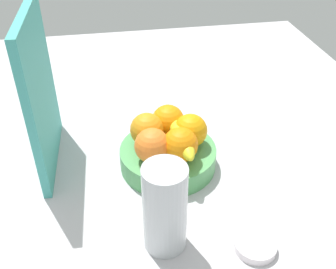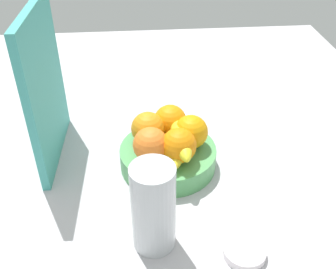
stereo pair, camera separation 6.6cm
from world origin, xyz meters
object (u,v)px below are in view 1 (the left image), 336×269
object	(u,v)px
banana_bunch	(180,140)
thermos_tumbler	(165,208)
orange_front_left	(147,130)
orange_back_left	(190,131)
orange_center	(180,145)
cutting_board	(40,93)
fruit_bowl	(168,157)
orange_back_right	(168,121)
jar_lid	(255,246)
orange_front_right	(152,146)

from	to	relation	value
banana_bunch	thermos_tumbler	size ratio (longest dim) A/B	0.96
orange_front_left	orange_back_left	world-z (taller)	same
orange_front_left	orange_center	size ratio (longest dim) A/B	1.00
banana_bunch	cutting_board	xyz separation A→B (cm)	(9.05, 29.32, 9.88)
orange_center	cutting_board	world-z (taller)	cutting_board
fruit_bowl	banana_bunch	distance (cm)	6.28
orange_back_right	orange_center	bearing A→B (deg)	-174.10
orange_center	orange_back_left	world-z (taller)	same
cutting_board	thermos_tumbler	xyz separation A→B (cm)	(-30.02, -22.30, -8.81)
cutting_board	jar_lid	world-z (taller)	cutting_board
thermos_tumbler	jar_lid	world-z (taller)	thermos_tumbler
orange_center	fruit_bowl	bearing A→B (deg)	25.44
orange_back_left	orange_back_right	distance (cm)	6.46
jar_lid	orange_back_left	bearing A→B (deg)	13.40
fruit_bowl	jar_lid	size ratio (longest dim) A/B	2.82
orange_center	cutting_board	distance (cm)	32.46
fruit_bowl	orange_back_right	size ratio (longest dim) A/B	2.86
fruit_bowl	jar_lid	xyz separation A→B (cm)	(-26.84, -11.85, -1.66)
orange_front_left	orange_back_right	world-z (taller)	same
banana_bunch	cutting_board	size ratio (longest dim) A/B	0.49
orange_front_left	orange_front_right	size ratio (longest dim) A/B	1.00
orange_front_left	banana_bunch	distance (cm)	8.09
thermos_tumbler	orange_back_left	bearing A→B (deg)	-23.13
fruit_bowl	orange_back_left	size ratio (longest dim) A/B	2.86
fruit_bowl	banana_bunch	xyz separation A→B (cm)	(-1.37, -2.48, 5.61)
orange_center	orange_back_left	xyz separation A→B (cm)	(4.86, -3.31, 0.00)
fruit_bowl	banana_bunch	world-z (taller)	banana_bunch
fruit_bowl	jar_lid	distance (cm)	29.39
orange_center	orange_front_left	bearing A→B (deg)	42.16
orange_front_left	orange_front_right	bearing A→B (deg)	-177.43
orange_front_right	orange_back_left	size ratio (longest dim) A/B	1.00
cutting_board	orange_back_right	bearing A→B (deg)	-92.34
fruit_bowl	thermos_tumbler	size ratio (longest dim) A/B	1.22
banana_bunch	orange_back_left	bearing A→B (deg)	-53.75
orange_center	jar_lid	size ratio (longest dim) A/B	0.99
banana_bunch	jar_lid	size ratio (longest dim) A/B	2.24
orange_back_left	banana_bunch	world-z (taller)	orange_back_left
orange_back_left	banana_bunch	distance (cm)	3.58
orange_center	orange_back_right	xyz separation A→B (cm)	(9.67, 1.00, 0.00)
orange_center	banana_bunch	xyz separation A→B (cm)	(2.79, -0.50, -0.81)
thermos_tumbler	jar_lid	distance (cm)	18.94
orange_front_left	cutting_board	size ratio (longest dim) A/B	0.22
orange_front_right	thermos_tumbler	size ratio (longest dim) A/B	0.43
fruit_bowl	cutting_board	distance (cm)	31.93
orange_back_left	banana_bunch	bearing A→B (deg)	126.25
orange_front_left	cutting_board	bearing A→B (deg)	77.88
orange_back_right	jar_lid	bearing A→B (deg)	-161.43
orange_back_left	thermos_tumbler	world-z (taller)	thermos_tumbler
orange_front_left	fruit_bowl	bearing A→B (deg)	-123.15
banana_bunch	orange_back_right	bearing A→B (deg)	12.28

